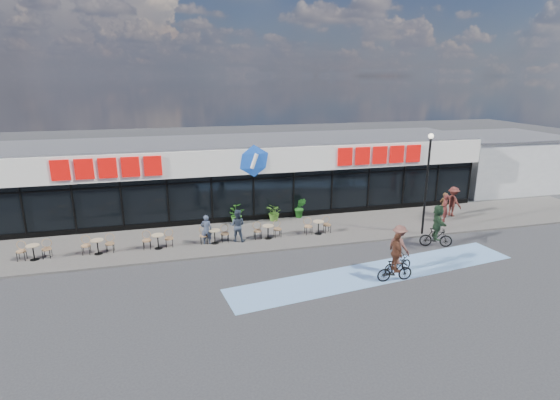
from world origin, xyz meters
The scene contains 23 objects.
ground centered at (0.00, 0.00, 0.00)m, with size 120.00×120.00×0.00m, color #28282B.
sidewalk centered at (0.00, 4.50, 0.05)m, with size 44.00×5.00×0.10m, color #4F4C46.
bike_lane centered at (4.00, -1.50, 0.01)m, with size 14.00×2.20×0.01m, color #658FC0.
building centered at (0.00, 9.93, 2.34)m, with size 30.60×6.57×4.75m.
neighbour_building centered at (20.50, 11.00, 2.06)m, with size 9.20×7.20×4.11m.
lamp_post centered at (8.60, 2.30, 3.37)m, with size 0.28×0.28×5.56m.
bistro_set_0 centered at (-11.32, 3.77, 0.56)m, with size 1.54×0.62×0.90m.
bistro_set_1 centered at (-8.46, 3.77, 0.56)m, with size 1.54×0.62×0.90m.
bistro_set_2 centered at (-5.60, 3.77, 0.56)m, with size 1.54×0.62×0.90m.
bistro_set_3 centered at (-2.74, 3.77, 0.56)m, with size 1.54×0.62×0.90m.
bistro_set_4 centered at (0.12, 3.77, 0.56)m, with size 1.54×0.62×0.90m.
bistro_set_5 centered at (2.98, 3.77, 0.56)m, with size 1.54×0.62×0.90m.
potted_plant_left centered at (-1.18, 6.61, 0.65)m, with size 1.00×0.86×1.11m, color #28601B.
potted_plant_mid centered at (2.85, 6.73, 0.73)m, with size 0.69×0.56×1.26m, color #1F601B.
potted_plant_right centered at (1.18, 6.50, 0.64)m, with size 0.97×0.84×1.08m, color #37631C.
patron_left centered at (-3.15, 3.72, 0.89)m, with size 0.57×0.38×1.57m, color #313A4D.
patron_right centered at (-1.53, 3.72, 0.97)m, with size 0.85×0.66×1.74m, color #2B3444.
pedestrian_a centered at (11.03, 3.88, 0.94)m, with size 0.61×0.40×1.67m, color #491C1A.
pedestrian_b centered at (12.17, 4.70, 1.03)m, with size 1.20×0.69×1.86m, color #481E1A.
pedestrian_c centered at (11.40, 4.49, 0.90)m, with size 0.59×0.38×1.60m, color #452C18.
cyclist_a centered at (4.89, -1.67, 1.03)m, with size 1.61×1.28×2.23m.
cyclist_b centered at (8.34, 0.62, 1.08)m, with size 1.72×1.76×2.26m.
cyclist_c centered at (4.32, -2.43, 0.91)m, with size 1.62×1.03×2.17m.
Camera 1 is at (-4.75, -17.88, 8.54)m, focal length 28.00 mm.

